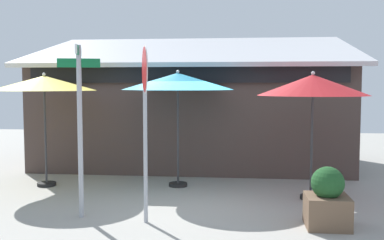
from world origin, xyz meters
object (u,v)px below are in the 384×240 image
Objects in this scene: sidewalk_planter at (327,200)px; patio_umbrella_mustard_left at (44,84)px; stop_sign at (145,98)px; street_sign_post at (80,115)px; patio_umbrella_crimson_right at (313,86)px; patio_umbrella_teal_center at (178,82)px.

patio_umbrella_mustard_left is at bearing 157.55° from sidewalk_planter.
stop_sign is 3.95m from patio_umbrella_mustard_left.
patio_umbrella_crimson_right is (4.38, 1.78, 0.52)m from street_sign_post.
patio_umbrella_crimson_right is (3.14, 1.96, 0.21)m from stop_sign.
stop_sign is at bearing -8.54° from street_sign_post.
patio_umbrella_crimson_right is at bearing -5.76° from patio_umbrella_mustard_left.
stop_sign is at bearing -178.86° from sidewalk_planter.
patio_umbrella_crimson_right is at bearing -16.93° from patio_umbrella_teal_center.
stop_sign is 2.98× the size of sidewalk_planter.
patio_umbrella_teal_center reaches higher than patio_umbrella_mustard_left.
patio_umbrella_crimson_right is at bearing 32.03° from stop_sign.
street_sign_post is 4.59m from sidewalk_planter.
patio_umbrella_mustard_left is 6.15m from patio_umbrella_crimson_right.
patio_umbrella_mustard_left is at bearing 125.90° from street_sign_post.
patio_umbrella_crimson_right is (2.97, -0.90, -0.09)m from patio_umbrella_teal_center.
street_sign_post is at bearing -54.10° from patio_umbrella_mustard_left.
street_sign_post is at bearing -117.83° from patio_umbrella_teal_center.
patio_umbrella_crimson_right is 2.71m from sidewalk_planter.
sidewalk_planter is (3.12, 0.06, -1.73)m from stop_sign.
patio_umbrella_teal_center is (1.41, 2.68, 0.61)m from street_sign_post.
patio_umbrella_teal_center is (3.15, 0.29, 0.05)m from patio_umbrella_mustard_left.
street_sign_post is at bearing -157.91° from patio_umbrella_crimson_right.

